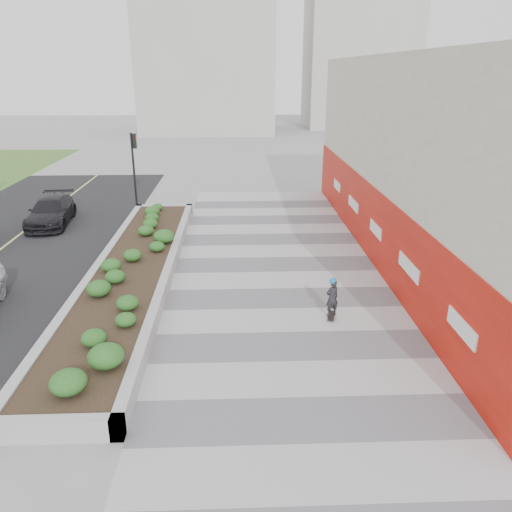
# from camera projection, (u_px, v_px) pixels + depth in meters

# --- Properties ---
(ground) EXTENTS (160.00, 160.00, 0.00)m
(ground) POSITION_uv_depth(u_px,v_px,m) (300.00, 383.00, 12.61)
(ground) COLOR gray
(ground) RESTS_ON ground
(walkway) EXTENTS (8.00, 36.00, 0.01)m
(walkway) POSITION_uv_depth(u_px,v_px,m) (288.00, 326.00, 15.41)
(walkway) COLOR #A8A8AD
(walkway) RESTS_ON ground
(building) EXTENTS (6.04, 24.08, 8.00)m
(building) POSITION_uv_depth(u_px,v_px,m) (450.00, 162.00, 19.87)
(building) COLOR #BDB1A1
(building) RESTS_ON ground
(planter) EXTENTS (3.00, 18.00, 0.90)m
(planter) POSITION_uv_depth(u_px,v_px,m) (133.00, 268.00, 18.81)
(planter) COLOR #9E9EA0
(planter) RESTS_ON ground
(traffic_signal_near) EXTENTS (0.33, 0.28, 4.20)m
(traffic_signal_near) POSITION_uv_depth(u_px,v_px,m) (134.00, 159.00, 27.75)
(traffic_signal_near) COLOR black
(traffic_signal_near) RESTS_ON ground
(distant_bldg_north_l) EXTENTS (16.00, 12.00, 20.00)m
(distant_bldg_north_l) POSITION_uv_depth(u_px,v_px,m) (206.00, 47.00, 60.39)
(distant_bldg_north_l) COLOR #ADAAA3
(distant_bldg_north_l) RESTS_ON ground
(distant_bldg_north_r) EXTENTS (14.00, 10.00, 24.00)m
(distant_bldg_north_r) POSITION_uv_depth(u_px,v_px,m) (361.00, 32.00, 65.09)
(distant_bldg_north_r) COLOR #ADAAA3
(distant_bldg_north_r) RESTS_ON ground
(manhole_cover) EXTENTS (0.44, 0.44, 0.01)m
(manhole_cover) POSITION_uv_depth(u_px,v_px,m) (304.00, 325.00, 15.43)
(manhole_cover) COLOR #595654
(manhole_cover) RESTS_ON ground
(skateboarder) EXTENTS (0.53, 0.75, 1.38)m
(skateboarder) POSITION_uv_depth(u_px,v_px,m) (332.00, 298.00, 15.70)
(skateboarder) COLOR beige
(skateboarder) RESTS_ON ground
(car_dark) EXTENTS (2.35, 4.76, 1.33)m
(car_dark) POSITION_uv_depth(u_px,v_px,m) (51.00, 212.00, 25.34)
(car_dark) COLOR black
(car_dark) RESTS_ON ground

